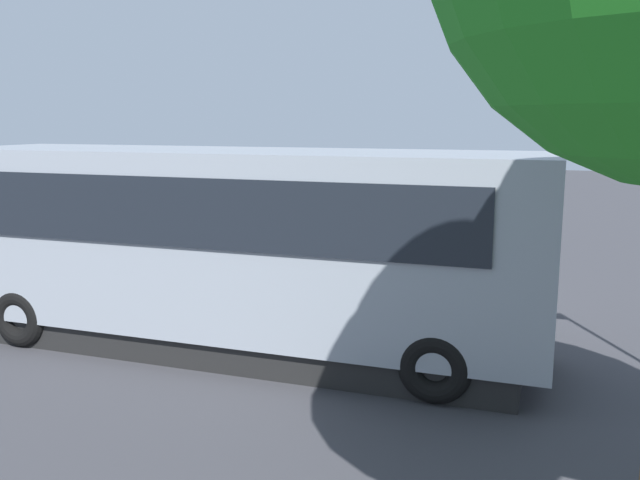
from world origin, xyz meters
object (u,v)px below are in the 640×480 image
at_px(spectator_far_left, 370,263).
at_px(parked_motorcycle_silver, 413,299).
at_px(spectator_right, 208,249).
at_px(spectator_centre, 252,254).
at_px(stunt_motorcycle, 335,241).
at_px(spectator_left, 304,256).
at_px(tour_bus, 237,250).

relative_size(spectator_far_left, parked_motorcycle_silver, 0.82).
height_order(spectator_right, parked_motorcycle_silver, spectator_right).
height_order(spectator_centre, stunt_motorcycle, spectator_centre).
distance_m(spectator_right, parked_motorcycle_silver, 4.41).
bearing_deg(spectator_left, spectator_far_left, -178.01).
distance_m(spectator_far_left, spectator_left, 1.36).
distance_m(spectator_far_left, spectator_centre, 2.52).
xyz_separation_m(tour_bus, spectator_right, (1.97, -2.54, -0.58)).
relative_size(spectator_centre, parked_motorcycle_silver, 0.82).
height_order(tour_bus, spectator_centre, tour_bus).
xyz_separation_m(spectator_far_left, spectator_left, (1.36, 0.05, 0.05)).
xyz_separation_m(spectator_far_left, stunt_motorcycle, (2.11, -4.00, -0.39)).
bearing_deg(spectator_far_left, spectator_left, 1.99).
bearing_deg(spectator_centre, spectator_far_left, -179.18).
distance_m(tour_bus, spectator_left, 2.78).
bearing_deg(spectator_left, spectator_centre, -0.53).
bearing_deg(spectator_left, stunt_motorcycle, -79.39).
relative_size(spectator_left, spectator_right, 0.98).
distance_m(spectator_far_left, stunt_motorcycle, 4.54).
bearing_deg(stunt_motorcycle, spectator_centre, 84.24).
relative_size(tour_bus, stunt_motorcycle, 5.24).
relative_size(tour_bus, spectator_right, 5.50).
xyz_separation_m(spectator_right, parked_motorcycle_silver, (-4.36, 0.22, -0.59)).
bearing_deg(stunt_motorcycle, parked_motorcycle_silver, 124.50).
bearing_deg(stunt_motorcycle, spectator_left, 100.61).
bearing_deg(parked_motorcycle_silver, stunt_motorcycle, -55.50).
bearing_deg(parked_motorcycle_silver, spectator_centre, -6.70).
distance_m(parked_motorcycle_silver, stunt_motorcycle, 5.39).
xyz_separation_m(spectator_left, spectator_right, (2.07, 0.17, 0.02)).
xyz_separation_m(spectator_centre, parked_motorcycle_silver, (-3.46, 0.41, -0.52)).
height_order(spectator_far_left, spectator_centre, spectator_centre).
bearing_deg(spectator_right, parked_motorcycle_silver, 177.09).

